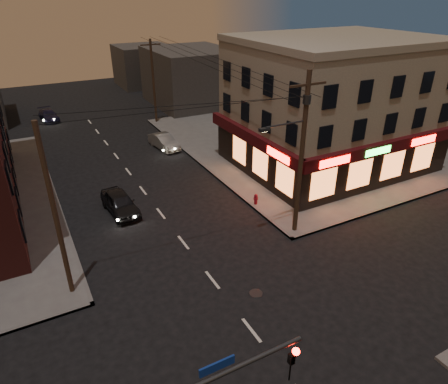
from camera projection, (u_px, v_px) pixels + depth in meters
ground at (251, 330)px, 18.29m from camera, size 120.00×120.00×0.00m
sidewalk_ne at (304, 140)px, 40.69m from camera, size 24.00×28.00×0.15m
pizza_building at (332, 104)px, 33.04m from camera, size 15.85×12.85×10.50m
bg_building_ne_a at (191, 77)px, 52.34m from camera, size 10.00×12.00×7.00m
bg_building_ne_b at (144, 65)px, 62.71m from camera, size 8.00×8.00×6.00m
utility_pole_main at (301, 148)px, 23.00m from camera, size 4.20×0.44×10.00m
utility_pole_far at (153, 82)px, 44.09m from camera, size 0.26×0.26×9.00m
utility_pole_west at (55, 215)px, 18.41m from camera, size 0.24×0.24×9.00m
sedan_near at (120, 203)px, 27.54m from camera, size 2.10×4.46×1.47m
sedan_mid at (164, 142)px, 38.55m from camera, size 2.03×4.37×1.39m
sedan_far at (49, 115)px, 46.70m from camera, size 2.15×4.37×1.22m
fire_hydrant at (256, 199)px, 28.42m from camera, size 0.36×0.36×0.79m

